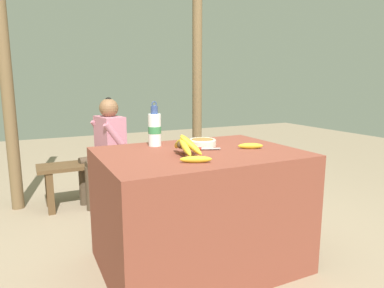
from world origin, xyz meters
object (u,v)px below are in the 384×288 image
Objects in this scene: knife at (202,149)px; support_post_near at (5,63)px; loose_banana_front at (196,159)px; banana_bunch_ripe at (186,145)px; support_post_far at (197,67)px; serving_bowl at (202,142)px; water_bottle at (155,129)px; loose_banana_side at (250,146)px; wooden_bench at (121,166)px; seated_vendor at (106,143)px; banana_bunch_green at (163,150)px.

support_post_near is at bearing 145.79° from knife.
banana_bunch_ripe is at bearing 80.06° from loose_banana_front.
support_post_far is (0.96, 1.74, 0.53)m from banana_bunch_ripe.
water_bottle is (-0.29, 0.14, 0.09)m from serving_bowl.
loose_banana_side is at bearing -50.46° from support_post_near.
loose_banana_front reaches higher than wooden_bench.
serving_bowl is 0.07× the size of support_post_near.
wooden_bench is at bearing 90.38° from banana_bunch_ripe.
support_post_near and support_post_far have the same top height.
knife is (0.22, -0.28, -0.11)m from water_bottle.
serving_bowl reaches higher than wooden_bench.
banana_bunch_ripe is at bearing -135.69° from serving_bowl.
serving_bowl is at bearing 135.33° from loose_banana_side.
loose_banana_front is (0.03, -0.57, -0.10)m from water_bottle.
banana_bunch_ripe is 1.85× the size of loose_banana_side.
water_bottle is 0.58m from loose_banana_front.
knife is at bearing 92.33° from seated_vendor.
support_post_far is at bearing -178.73° from seated_vendor.
support_post_far is (0.73, 1.52, 0.57)m from serving_bowl.
banana_bunch_ripe is 0.21m from loose_banana_front.
banana_bunch_ripe is 1.63× the size of serving_bowl.
knife is 0.11× the size of wooden_bench.
support_post_far reaches higher than banana_bunch_green.
loose_banana_side is at bearing -35.45° from water_bottle.
seated_vendor is at bearing 96.21° from banana_bunch_ripe.
banana_bunch_ripe is 0.47m from loose_banana_side.
loose_banana_side is 0.06× the size of support_post_near.
banana_bunch_ripe is at bearing -106.24° from banana_bunch_green.
support_post_near reaches higher than water_bottle.
support_post_far reaches higher than serving_bowl.
support_post_near reaches higher than banana_bunch_ripe.
banana_bunch_ripe is at bearing -60.65° from support_post_near.
support_post_near is at bearing 128.56° from serving_bowl.
serving_bowl is 0.34m from water_bottle.
wooden_bench is (-0.01, 1.55, -0.48)m from banana_bunch_ripe.
wooden_bench is (-0.17, 1.46, -0.42)m from knife.
support_post_near is at bearing 115.87° from loose_banana_front.
wooden_bench is 0.58× the size of support_post_near.
wooden_bench is 1.41m from support_post_far.
banana_bunch_green is at bearing 73.76° from banana_bunch_ripe.
serving_bowl reaches higher than banana_bunch_green.
loose_banana_front is at bearing -158.64° from loose_banana_side.
loose_banana_front and loose_banana_side have the same top height.
loose_banana_front is at bearing -117.08° from support_post_far.
loose_banana_front is at bearing -90.83° from wooden_bench.
banana_bunch_ripe is 0.32m from serving_bowl.
knife is 0.07× the size of support_post_near.
knife is 1.53m from banana_bunch_green.
banana_bunch_ripe is 0.29× the size of seated_vendor.
banana_bunch_green is 1.04m from support_post_far.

